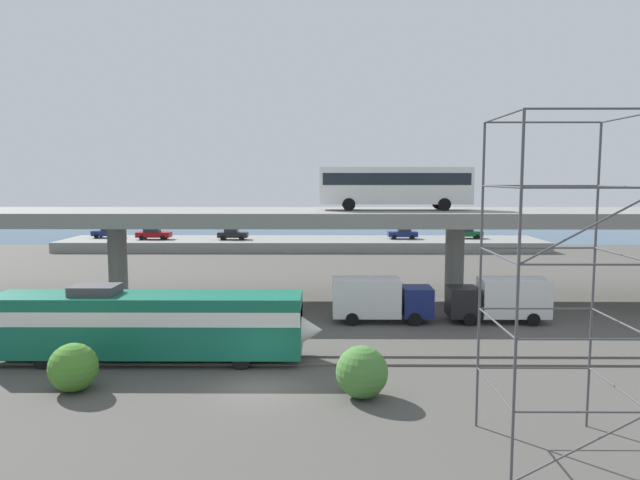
% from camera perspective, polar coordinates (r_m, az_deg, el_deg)
% --- Properties ---
extents(ground_plane, '(260.00, 260.00, 0.00)m').
position_cam_1_polar(ground_plane, '(28.76, -5.99, -14.10)').
color(ground_plane, '#4C4944').
extents(rail_strip_near, '(110.00, 0.12, 0.12)m').
position_cam_1_polar(rail_strip_near, '(31.82, -5.32, -11.97)').
color(rail_strip_near, '#59544C').
rests_on(rail_strip_near, ground_plane).
extents(rail_strip_far, '(110.00, 0.12, 0.12)m').
position_cam_1_polar(rail_strip_far, '(33.18, -5.07, -11.21)').
color(rail_strip_far, '#59544C').
rests_on(rail_strip_far, ground_plane).
extents(train_locomotive, '(17.61, 3.04, 4.18)m').
position_cam_1_polar(train_locomotive, '(32.92, -14.93, -7.68)').
color(train_locomotive, '#14664C').
rests_on(train_locomotive, ground_plane).
extents(highway_overpass, '(96.00, 10.12, 7.34)m').
position_cam_1_polar(highway_overpass, '(47.04, -3.37, 2.03)').
color(highway_overpass, gray).
rests_on(highway_overpass, ground_plane).
extents(transit_bus_on_overpass, '(12.00, 2.68, 3.40)m').
position_cam_1_polar(transit_bus_on_overpass, '(47.33, 7.31, 5.40)').
color(transit_bus_on_overpass, silver).
rests_on(transit_bus_on_overpass, highway_overpass).
extents(service_truck_west, '(6.80, 2.46, 3.04)m').
position_cam_1_polar(service_truck_west, '(40.74, 5.75, -5.67)').
color(service_truck_west, navy).
rests_on(service_truck_west, ground_plane).
extents(service_truck_east, '(6.80, 2.46, 3.04)m').
position_cam_1_polar(service_truck_east, '(42.34, 17.14, -5.47)').
color(service_truck_east, black).
rests_on(service_truck_east, ground_plane).
extents(scaffolding_tower, '(4.50, 4.50, 12.05)m').
position_cam_1_polar(scaffolding_tower, '(22.19, 22.39, -3.27)').
color(scaffolding_tower, '#47474C').
rests_on(scaffolding_tower, ground_plane).
extents(pier_parking_lot, '(66.48, 10.57, 1.38)m').
position_cam_1_polar(pier_parking_lot, '(82.40, -1.74, -0.37)').
color(pier_parking_lot, gray).
rests_on(pier_parking_lot, ground_plane).
extents(parked_car_0, '(4.23, 1.95, 1.50)m').
position_cam_1_polar(parked_car_0, '(85.58, 14.05, 0.67)').
color(parked_car_0, '#0C4C26').
rests_on(parked_car_0, pier_parking_lot).
extents(parked_car_1, '(4.69, 1.95, 1.50)m').
position_cam_1_polar(parked_car_1, '(84.80, -15.87, 0.58)').
color(parked_car_1, maroon).
rests_on(parked_car_1, pier_parking_lot).
extents(parked_car_2, '(4.10, 1.94, 1.50)m').
position_cam_1_polar(parked_car_2, '(82.16, -8.49, 0.57)').
color(parked_car_2, black).
rests_on(parked_car_2, pier_parking_lot).
extents(parked_car_3, '(4.21, 1.95, 1.50)m').
position_cam_1_polar(parked_car_3, '(89.04, -19.89, 0.70)').
color(parked_car_3, navy).
rests_on(parked_car_3, pier_parking_lot).
extents(parked_car_4, '(4.08, 1.99, 1.50)m').
position_cam_1_polar(parked_car_4, '(83.16, 8.05, 0.64)').
color(parked_car_4, navy).
rests_on(parked_car_4, pier_parking_lot).
extents(harbor_water, '(140.00, 36.00, 0.01)m').
position_cam_1_polar(harbor_water, '(105.34, -1.27, 0.65)').
color(harbor_water, '#2D5170').
rests_on(harbor_water, ground_plane).
extents(shrub_left, '(2.26, 2.26, 2.26)m').
position_cam_1_polar(shrub_left, '(30.12, -22.84, -11.34)').
color(shrub_left, '#447E2A').
rests_on(shrub_left, ground_plane).
extents(shrub_right, '(2.37, 2.37, 2.37)m').
position_cam_1_polar(shrub_right, '(27.14, 4.09, -12.66)').
color(shrub_right, '#457A36').
rests_on(shrub_right, ground_plane).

